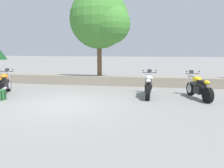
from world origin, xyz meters
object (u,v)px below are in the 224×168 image
object	(u,v)px
motorcycle_yellow_far_right	(199,88)
rider_backpack	(2,94)
leafy_tree_mid_left	(101,20)
motorcycle_orange_near_left	(4,84)
motorcycle_white_centre	(149,86)

from	to	relation	value
motorcycle_yellow_far_right	rider_backpack	world-z (taller)	motorcycle_yellow_far_right
motorcycle_yellow_far_right	rider_backpack	distance (m)	8.40
rider_backpack	leafy_tree_mid_left	world-z (taller)	leafy_tree_mid_left
motorcycle_yellow_far_right	leafy_tree_mid_left	size ratio (longest dim) A/B	0.40
motorcycle_orange_near_left	rider_backpack	bearing A→B (deg)	-57.87
motorcycle_white_centre	leafy_tree_mid_left	xyz separation A→B (m)	(-2.81, 2.93, 3.32)
motorcycle_yellow_far_right	motorcycle_white_centre	bearing A→B (deg)	177.88
leafy_tree_mid_left	motorcycle_orange_near_left	bearing A→B (deg)	-138.25
motorcycle_white_centre	rider_backpack	world-z (taller)	motorcycle_white_centre
motorcycle_yellow_far_right	leafy_tree_mid_left	world-z (taller)	leafy_tree_mid_left
motorcycle_white_centre	motorcycle_yellow_far_right	size ratio (longest dim) A/B	1.02
motorcycle_orange_near_left	leafy_tree_mid_left	world-z (taller)	leafy_tree_mid_left
motorcycle_yellow_far_right	motorcycle_orange_near_left	bearing A→B (deg)	-176.41
leafy_tree_mid_left	motorcycle_white_centre	bearing A→B (deg)	-46.21
motorcycle_orange_near_left	motorcycle_white_centre	size ratio (longest dim) A/B	0.96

